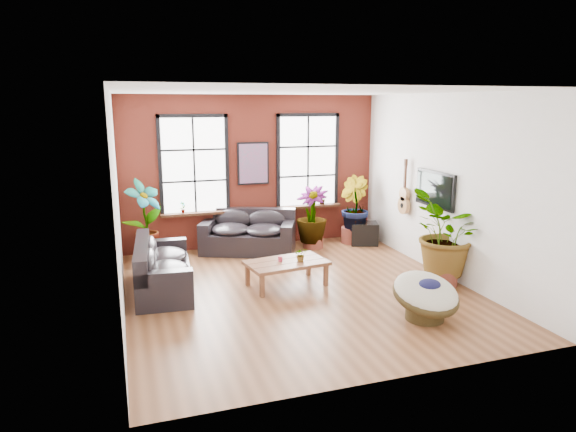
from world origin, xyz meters
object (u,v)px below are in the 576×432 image
at_px(papasan_chair, 426,295).
at_px(coffee_table, 287,264).
at_px(sofa_back, 249,233).
at_px(sofa_left, 160,268).

bearing_deg(papasan_chair, coffee_table, 120.39).
bearing_deg(sofa_back, papasan_chair, -45.52).
distance_m(sofa_back, coffee_table, 2.40).
bearing_deg(coffee_table, papasan_chair, -61.68).
xyz_separation_m(sofa_left, coffee_table, (2.23, -0.52, 0.01)).
bearing_deg(sofa_left, papasan_chair, -120.62).
bearing_deg(coffee_table, sofa_left, 158.41).
height_order(sofa_left, coffee_table, sofa_left).
xyz_separation_m(coffee_table, papasan_chair, (1.59, -2.12, -0.01)).
xyz_separation_m(sofa_back, coffee_table, (0.13, -2.40, -0.02)).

